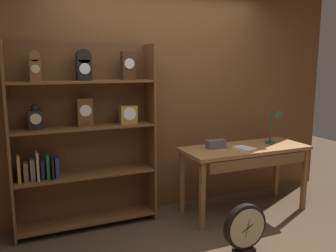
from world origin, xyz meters
The scene contains 7 objects.
back_wood_panel centered at (0.00, 1.37, 1.30)m, with size 4.80×0.05×2.60m, color brown.
bookshelf centered at (-0.93, 1.18, 0.99)m, with size 1.46×0.32×1.92m.
workbench centered at (0.85, 0.80, 0.69)m, with size 1.47×0.59×0.78m.
desk_lamp centered at (1.27, 0.83, 1.03)m, with size 0.19×0.18×0.43m.
toolbox_small centered at (0.50, 0.90, 0.82)m, with size 0.22×0.09×0.10m, color #595960.
open_repair_manual centered at (0.76, 0.72, 0.79)m, with size 0.16×0.22×0.03m, color silver.
round_clock_large centered at (0.30, 0.04, 0.24)m, with size 0.43×0.11×0.47m.
Camera 1 is at (-1.54, -2.44, 1.72)m, focal length 37.79 mm.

